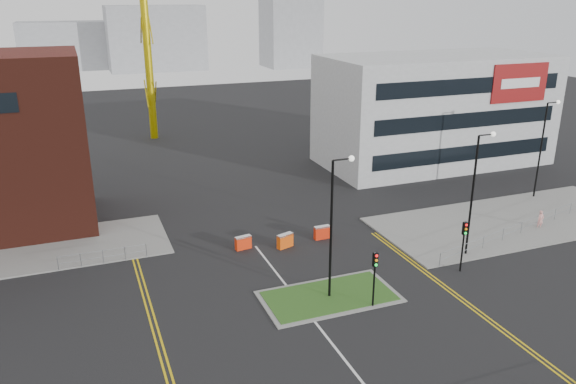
# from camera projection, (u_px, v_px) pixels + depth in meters

# --- Properties ---
(ground) EXTENTS (200.00, 200.00, 0.00)m
(ground) POSITION_uv_depth(u_px,v_px,m) (361.00, 381.00, 27.79)
(ground) COLOR black
(ground) RESTS_ON ground
(pavement_right) EXTENTS (24.00, 10.00, 0.12)m
(pavement_right) POSITION_uv_depth(u_px,v_px,m) (513.00, 220.00, 47.57)
(pavement_right) COLOR slate
(pavement_right) RESTS_ON ground
(island_kerb) EXTENTS (8.60, 4.60, 0.08)m
(island_kerb) POSITION_uv_depth(u_px,v_px,m) (329.00, 297.00, 35.50)
(island_kerb) COLOR slate
(island_kerb) RESTS_ON ground
(grass_island) EXTENTS (8.00, 4.00, 0.12)m
(grass_island) POSITION_uv_depth(u_px,v_px,m) (329.00, 296.00, 35.49)
(grass_island) COLOR #27501A
(grass_island) RESTS_ON ground
(office_block) EXTENTS (25.00, 12.20, 12.00)m
(office_block) POSITION_uv_depth(u_px,v_px,m) (434.00, 110.00, 62.81)
(office_block) COLOR #AAADAF
(office_block) RESTS_ON ground
(streetlamp_island) EXTENTS (1.46, 0.36, 9.18)m
(streetlamp_island) POSITION_uv_depth(u_px,v_px,m) (335.00, 217.00, 33.81)
(streetlamp_island) COLOR black
(streetlamp_island) RESTS_ON ground
(streetlamp_right_near) EXTENTS (1.46, 0.36, 9.18)m
(streetlamp_right_near) POSITION_uv_depth(u_px,v_px,m) (476.00, 185.00, 39.64)
(streetlamp_right_near) COLOR black
(streetlamp_right_near) RESTS_ON ground
(streetlamp_right_far) EXTENTS (1.46, 0.36, 9.18)m
(streetlamp_right_far) POSITION_uv_depth(u_px,v_px,m) (544.00, 142.00, 51.44)
(streetlamp_right_far) COLOR black
(streetlamp_right_far) RESTS_ON ground
(traffic_light_island) EXTENTS (0.28, 0.33, 3.65)m
(traffic_light_island) POSITION_uv_depth(u_px,v_px,m) (375.00, 269.00, 33.57)
(traffic_light_island) COLOR black
(traffic_light_island) RESTS_ON ground
(traffic_light_right) EXTENTS (0.28, 0.33, 3.65)m
(traffic_light_right) POSITION_uv_depth(u_px,v_px,m) (464.00, 237.00, 38.04)
(traffic_light_right) COLOR black
(traffic_light_right) RESTS_ON ground
(railing_left) EXTENTS (6.05, 0.05, 1.10)m
(railing_left) POSITION_uv_depth(u_px,v_px,m) (103.00, 255.00, 39.67)
(railing_left) COLOR gray
(railing_left) RESTS_ON ground
(railing_right) EXTENTS (19.05, 5.05, 1.10)m
(railing_right) POSITION_uv_depth(u_px,v_px,m) (522.00, 225.00, 44.62)
(railing_right) COLOR gray
(railing_right) RESTS_ON ground
(centre_line) EXTENTS (0.15, 30.00, 0.01)m
(centre_line) POSITION_uv_depth(u_px,v_px,m) (343.00, 358.00, 29.55)
(centre_line) COLOR silver
(centre_line) RESTS_ON ground
(yellow_left_a) EXTENTS (0.12, 24.00, 0.01)m
(yellow_left_a) POSITION_uv_depth(u_px,v_px,m) (148.00, 315.00, 33.54)
(yellow_left_a) COLOR gold
(yellow_left_a) RESTS_ON ground
(yellow_left_b) EXTENTS (0.12, 24.00, 0.01)m
(yellow_left_b) POSITION_uv_depth(u_px,v_px,m) (153.00, 314.00, 33.64)
(yellow_left_b) COLOR gold
(yellow_left_b) RESTS_ON ground
(yellow_right_a) EXTENTS (0.12, 20.00, 0.01)m
(yellow_right_a) POSITION_uv_depth(u_px,v_px,m) (447.00, 291.00, 36.29)
(yellow_right_a) COLOR gold
(yellow_right_a) RESTS_ON ground
(yellow_right_b) EXTENTS (0.12, 20.00, 0.01)m
(yellow_right_b) POSITION_uv_depth(u_px,v_px,m) (451.00, 290.00, 36.40)
(yellow_right_b) COLOR gold
(yellow_right_b) RESTS_ON ground
(skyline_b) EXTENTS (24.00, 12.00, 16.00)m
(skyline_b) POSITION_uv_depth(u_px,v_px,m) (156.00, 38.00, 143.09)
(skyline_b) COLOR gray
(skyline_b) RESTS_ON ground
(skyline_c) EXTENTS (14.00, 12.00, 28.00)m
(skyline_c) POSITION_uv_depth(u_px,v_px,m) (291.00, 13.00, 148.59)
(skyline_c) COLOR gray
(skyline_c) RESTS_ON ground
(skyline_d) EXTENTS (30.00, 12.00, 12.00)m
(skyline_d) POSITION_uv_depth(u_px,v_px,m) (81.00, 45.00, 146.46)
(skyline_d) COLOR gray
(skyline_d) RESTS_ON ground
(pedestrian) EXTENTS (0.60, 0.41, 1.57)m
(pedestrian) POSITION_uv_depth(u_px,v_px,m) (540.00, 220.00, 45.73)
(pedestrian) COLOR pink
(pedestrian) RESTS_ON ground
(barrier_left) EXTENTS (1.28, 0.62, 1.04)m
(barrier_left) POSITION_uv_depth(u_px,v_px,m) (243.00, 242.00, 42.12)
(barrier_left) COLOR #F8330D
(barrier_left) RESTS_ON ground
(barrier_mid) EXTENTS (1.37, 0.83, 1.09)m
(barrier_mid) POSITION_uv_depth(u_px,v_px,m) (285.00, 240.00, 42.38)
(barrier_mid) COLOR #F9550D
(barrier_mid) RESTS_ON ground
(barrier_right) EXTENTS (1.27, 0.45, 1.06)m
(barrier_right) POSITION_uv_depth(u_px,v_px,m) (322.00, 232.00, 43.92)
(barrier_right) COLOR red
(barrier_right) RESTS_ON ground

